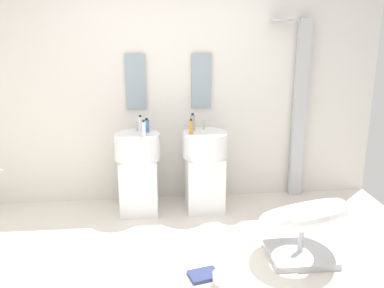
# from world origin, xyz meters

# --- Properties ---
(ground_plane) EXTENTS (4.80, 3.60, 0.04)m
(ground_plane) POSITION_xyz_m (0.00, 0.00, -0.02)
(ground_plane) COLOR silver
(rear_partition) EXTENTS (4.80, 0.10, 2.60)m
(rear_partition) POSITION_xyz_m (0.00, 1.65, 1.30)
(rear_partition) COLOR silver
(rear_partition) RESTS_ON ground_plane
(pedestal_sink_left) EXTENTS (0.48, 0.48, 0.98)m
(pedestal_sink_left) POSITION_xyz_m (-0.36, 1.23, 0.48)
(pedestal_sink_left) COLOR white
(pedestal_sink_left) RESTS_ON ground_plane
(pedestal_sink_right) EXTENTS (0.48, 0.48, 0.98)m
(pedestal_sink_right) POSITION_xyz_m (0.36, 1.23, 0.48)
(pedestal_sink_right) COLOR white
(pedestal_sink_right) RESTS_ON ground_plane
(vanity_mirror_left) EXTENTS (0.22, 0.03, 0.60)m
(vanity_mirror_left) POSITION_xyz_m (-0.36, 1.58, 1.38)
(vanity_mirror_left) COLOR #8C9EA8
(vanity_mirror_right) EXTENTS (0.22, 0.03, 0.60)m
(vanity_mirror_right) POSITION_xyz_m (0.36, 1.58, 1.38)
(vanity_mirror_right) COLOR #8C9EA8
(shower_column) EXTENTS (0.49, 0.24, 2.05)m
(shower_column) POSITION_xyz_m (1.48, 1.53, 1.08)
(shower_column) COLOR #B7BABF
(shower_column) RESTS_ON ground_plane
(lounge_chair) EXTENTS (1.04, 1.04, 0.65)m
(lounge_chair) POSITION_xyz_m (1.06, 0.12, 0.35)
(lounge_chair) COLOR #B7BABF
(lounge_chair) RESTS_ON ground_plane
(area_rug) EXTENTS (1.29, 0.90, 0.01)m
(area_rug) POSITION_xyz_m (0.31, -0.15, 0.01)
(area_rug) COLOR white
(area_rug) RESTS_ON ground_plane
(magazine_navy) EXTENTS (0.27, 0.23, 0.03)m
(magazine_navy) POSITION_xyz_m (0.18, -0.11, 0.03)
(magazine_navy) COLOR navy
(magazine_navy) RESTS_ON area_rug
(coffee_mug) EXTENTS (0.08, 0.08, 0.11)m
(coffee_mug) POSITION_xyz_m (0.27, -0.22, 0.06)
(coffee_mug) COLOR white
(coffee_mug) RESTS_ON area_rug
(soap_bottle_clear) EXTENTS (0.04, 0.04, 0.17)m
(soap_bottle_clear) POSITION_xyz_m (-0.29, 1.13, 0.96)
(soap_bottle_clear) COLOR silver
(soap_bottle_clear) RESTS_ON pedestal_sink_left
(soap_bottle_amber) EXTENTS (0.04, 0.04, 0.16)m
(soap_bottle_amber) POSITION_xyz_m (0.21, 1.19, 0.95)
(soap_bottle_amber) COLOR #C68C38
(soap_bottle_amber) RESTS_ON pedestal_sink_right
(soap_bottle_blue) EXTENTS (0.06, 0.06, 0.15)m
(soap_bottle_blue) POSITION_xyz_m (-0.26, 1.31, 0.95)
(soap_bottle_blue) COLOR #4C72B7
(soap_bottle_blue) RESTS_ON pedestal_sink_left
(soap_bottle_grey) EXTENTS (0.05, 0.05, 0.19)m
(soap_bottle_grey) POSITION_xyz_m (0.24, 1.34, 0.97)
(soap_bottle_grey) COLOR #99999E
(soap_bottle_grey) RESTS_ON pedestal_sink_right
(soap_bottle_white) EXTENTS (0.05, 0.05, 0.18)m
(soap_bottle_white) POSITION_xyz_m (-0.32, 1.36, 0.96)
(soap_bottle_white) COLOR white
(soap_bottle_white) RESTS_ON pedestal_sink_left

